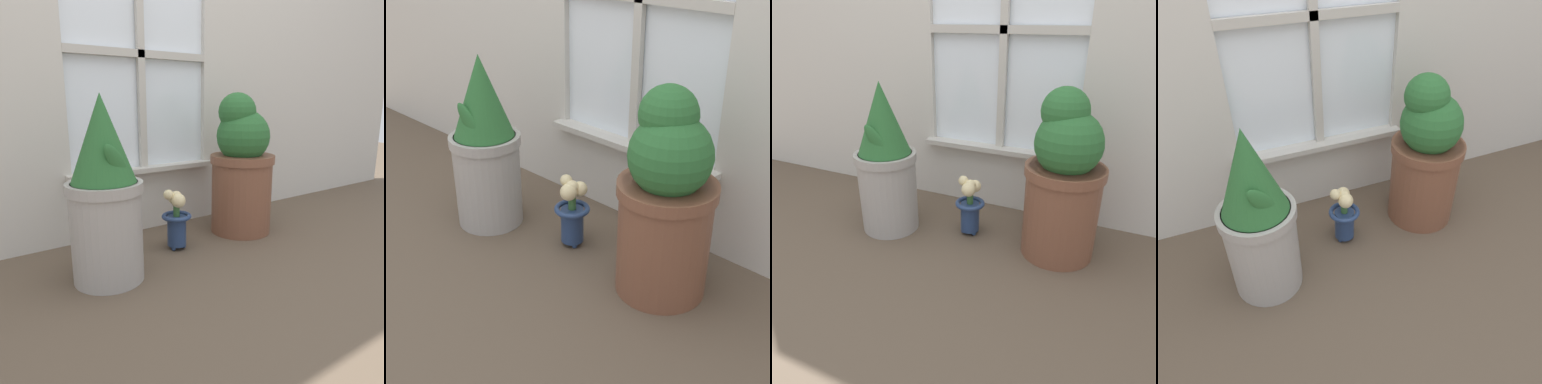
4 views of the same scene
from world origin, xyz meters
The scene contains 4 objects.
ground_plane centered at (0.00, 0.00, 0.00)m, with size 10.00×10.00×0.00m, color brown.
potted_plant_left centered at (-0.39, 0.18, 0.33)m, with size 0.28×0.28×0.69m.
potted_plant_right centered at (0.38, 0.30, 0.33)m, with size 0.32×0.32×0.70m.
flower_vase centered at (-0.02, 0.28, 0.15)m, with size 0.14×0.14×0.28m.
Camera 4 is at (-0.48, -0.85, 1.21)m, focal length 35.00 mm.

